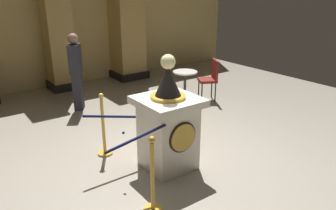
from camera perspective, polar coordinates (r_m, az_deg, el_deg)
ground_plane at (r=5.21m, az=-1.09°, el=-8.99°), size 11.76×11.76×0.00m
back_wall at (r=9.15m, az=-19.98°, el=14.22°), size 11.76×0.16×3.57m
pedestal_clock at (r=4.64m, az=0.03°, el=-3.67°), size 0.83×0.83×1.69m
stanchion_near at (r=5.22m, az=-11.22°, el=-4.95°), size 0.24×0.24×1.02m
stanchion_far at (r=3.89m, az=-2.70°, el=-14.12°), size 0.24×0.24×0.99m
velvet_rope at (r=4.33m, az=-7.90°, el=-3.81°), size 0.91×0.93×0.22m
column_right at (r=9.48m, az=-7.34°, el=14.87°), size 0.95×0.95×3.42m
column_centre_rear at (r=8.71m, az=-19.00°, el=13.54°), size 0.75×0.75×3.42m
bystander_guest at (r=7.17m, az=-15.86°, el=5.90°), size 0.38×0.42×1.64m
cafe_table at (r=7.41m, az=2.99°, el=3.90°), size 0.55×0.55×0.74m
cafe_chair_red at (r=7.64m, az=7.50°, el=5.04°), size 0.54×0.54×0.96m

